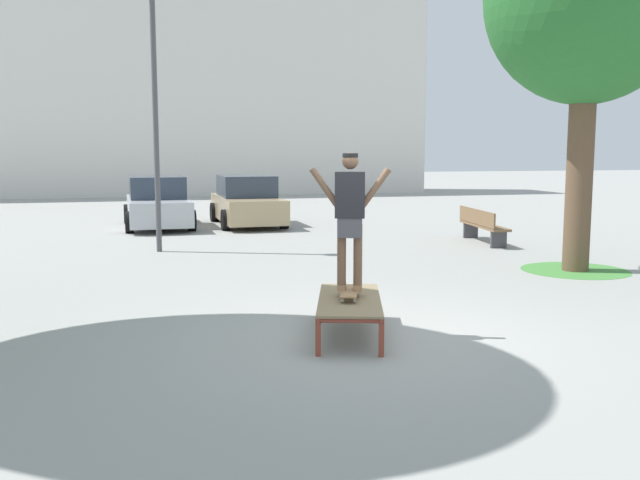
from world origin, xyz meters
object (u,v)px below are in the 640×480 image
object	(u,v)px
skate_box	(349,302)
skater	(350,212)
skateboard	(350,291)
car_silver	(158,204)
park_bench	(482,225)
light_post	(154,79)
car_tan	(247,202)

from	to	relation	value
skate_box	skater	xyz separation A→B (m)	(0.01, 0.05, 1.12)
skateboard	car_silver	size ratio (longest dim) A/B	0.19
park_bench	light_post	distance (m)	8.46
skateboard	car_silver	bearing A→B (deg)	98.95
skater	car_tan	world-z (taller)	skater
park_bench	light_post	size ratio (longest dim) A/B	0.42
skateboard	light_post	bearing A→B (deg)	105.19
light_post	car_silver	bearing A→B (deg)	89.10
skater	skate_box	bearing A→B (deg)	-106.30
skater	light_post	bearing A→B (deg)	105.20
car_tan	park_bench	xyz separation A→B (m)	(5.01, -5.58, -0.24)
skate_box	skateboard	distance (m)	0.13
skate_box	light_post	world-z (taller)	light_post
skate_box	car_tan	bearing A→B (deg)	87.32
car_silver	light_post	distance (m)	6.07
skateboard	light_post	xyz separation A→B (m)	(-2.14, 7.89, 3.29)
car_tan	light_post	world-z (taller)	light_post
park_bench	light_post	xyz separation A→B (m)	(-7.75, 0.40, 3.38)
skate_box	skateboard	size ratio (longest dim) A/B	2.48
light_post	park_bench	bearing A→B (deg)	-2.96
skate_box	car_silver	bearing A→B (deg)	98.86
skater	park_bench	distance (m)	9.42
skate_box	car_tan	xyz separation A→B (m)	(0.61, 13.12, 0.28)
skater	car_tan	distance (m)	13.11
skate_box	car_silver	xyz separation A→B (m)	(-2.05, 13.14, 0.28)
car_silver	car_tan	size ratio (longest dim) A/B	1.00
skater	car_silver	xyz separation A→B (m)	(-2.06, 13.09, -0.84)
car_silver	light_post	world-z (taller)	light_post
car_tan	light_post	distance (m)	6.65
car_tan	skate_box	bearing A→B (deg)	-92.68
car_silver	park_bench	xyz separation A→B (m)	(7.67, -5.60, -0.24)
skater	park_bench	xyz separation A→B (m)	(5.61, 7.49, -1.08)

